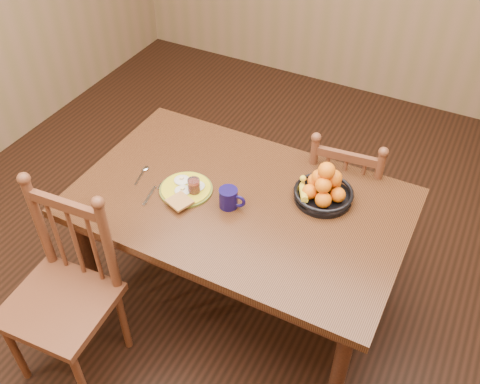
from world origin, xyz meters
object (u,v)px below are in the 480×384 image
at_px(dining_table, 240,212).
at_px(chair_near, 64,295).
at_px(breakfast_plate, 186,189).
at_px(coffee_mug, 229,198).
at_px(chair_far, 343,196).
at_px(fruit_bowl, 324,188).

relative_size(dining_table, chair_near, 1.57).
bearing_deg(breakfast_plate, chair_near, -114.14).
relative_size(breakfast_plate, coffee_mug, 2.25).
bearing_deg(chair_near, breakfast_plate, 61.93).
xyz_separation_m(breakfast_plate, coffee_mug, (0.24, 0.01, 0.04)).
distance_m(chair_far, chair_near, 1.59).
bearing_deg(fruit_bowl, coffee_mug, -146.00).
relative_size(dining_table, chair_far, 1.76).
relative_size(chair_far, chair_near, 0.89).
height_order(dining_table, chair_near, chair_near).
height_order(dining_table, fruit_bowl, fruit_bowl).
xyz_separation_m(dining_table, chair_far, (0.36, 0.59, -0.22)).
relative_size(chair_far, fruit_bowl, 3.14).
bearing_deg(dining_table, chair_far, 58.48).
xyz_separation_m(chair_near, fruit_bowl, (0.90, 0.90, 0.32)).
bearing_deg(chair_near, dining_table, 48.15).
distance_m(breakfast_plate, coffee_mug, 0.24).
xyz_separation_m(dining_table, fruit_bowl, (0.35, 0.19, 0.15)).
xyz_separation_m(dining_table, chair_near, (-0.55, -0.71, -0.17)).
bearing_deg(dining_table, coffee_mug, -111.70).
height_order(chair_far, breakfast_plate, chair_far).
distance_m(coffee_mug, fruit_bowl, 0.45).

